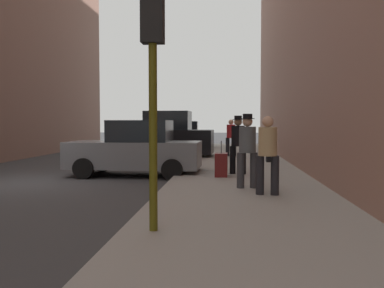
{
  "coord_description": "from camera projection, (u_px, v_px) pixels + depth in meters",
  "views": [
    {
      "loc": [
        5.56,
        -11.64,
        1.72
      ],
      "look_at": [
        4.26,
        4.28,
        0.91
      ],
      "focal_mm": 40.0,
      "sensor_mm": 36.0,
      "label": 1
    }
  ],
  "objects": [
    {
      "name": "ground_plane",
      "position": [
        30.0,
        183.0,
        12.12
      ],
      "size": [
        120.0,
        120.0,
        0.0
      ],
      "primitive_type": "plane",
      "color": "#38383A"
    },
    {
      "name": "sidewalk",
      "position": [
        243.0,
        183.0,
        11.63
      ],
      "size": [
        4.0,
        40.0,
        0.15
      ],
      "primitive_type": "cube",
      "color": "gray",
      "rests_on": "ground_plane"
    },
    {
      "name": "parked_gray_coupe",
      "position": [
        136.0,
        150.0,
        13.73
      ],
      "size": [
        4.25,
        2.15,
        1.79
      ],
      "color": "slate",
      "rests_on": "ground_plane"
    },
    {
      "name": "parked_black_suv",
      "position": [
        165.0,
        137.0,
        20.11
      ],
      "size": [
        4.67,
        2.2,
        2.25
      ],
      "color": "black",
      "rests_on": "ground_plane"
    },
    {
      "name": "parked_dark_green_sedan",
      "position": [
        180.0,
        136.0,
        26.64
      ],
      "size": [
        4.26,
        2.17,
        1.79
      ],
      "color": "#193828",
      "rests_on": "ground_plane"
    },
    {
      "name": "fire_hydrant",
      "position": [
        193.0,
        160.0,
        13.89
      ],
      "size": [
        0.42,
        0.22,
        0.7
      ],
      "color": "red",
      "rests_on": "sidewalk"
    },
    {
      "name": "traffic_light",
      "position": [
        153.0,
        50.0,
        6.1
      ],
      "size": [
        0.32,
        0.32,
        3.6
      ],
      "color": "#514C0F",
      "rests_on": "sidewalk"
    },
    {
      "name": "pedestrian_with_fedora",
      "position": [
        238.0,
        142.0,
        12.99
      ],
      "size": [
        0.53,
        0.47,
        1.78
      ],
      "color": "black",
      "rests_on": "sidewalk"
    },
    {
      "name": "pedestrian_in_red_jacket",
      "position": [
        231.0,
        136.0,
        19.93
      ],
      "size": [
        0.53,
        0.48,
        1.71
      ],
      "color": "black",
      "rests_on": "sidewalk"
    },
    {
      "name": "pedestrian_in_tan_coat",
      "position": [
        268.0,
        151.0,
        9.24
      ],
      "size": [
        0.52,
        0.45,
        1.71
      ],
      "color": "black",
      "rests_on": "sidewalk"
    },
    {
      "name": "pedestrian_with_beanie",
      "position": [
        247.0,
        147.0,
        10.21
      ],
      "size": [
        0.52,
        0.46,
        1.78
      ],
      "color": "#333338",
      "rests_on": "sidewalk"
    },
    {
      "name": "rolling_suitcase",
      "position": [
        221.0,
        165.0,
        12.43
      ],
      "size": [
        0.37,
        0.57,
        1.04
      ],
      "color": "#591414",
      "rests_on": "sidewalk"
    },
    {
      "name": "duffel_bag",
      "position": [
        270.0,
        158.0,
        17.02
      ],
      "size": [
        0.32,
        0.44,
        0.28
      ],
      "color": "black",
      "rests_on": "sidewalk"
    }
  ]
}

